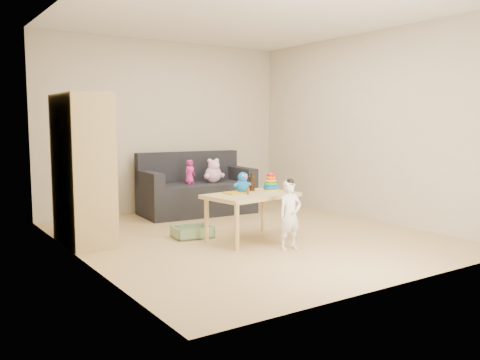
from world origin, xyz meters
TOP-DOWN VIEW (x-y plane):
  - room at (0.00, 0.00)m, footprint 4.50×4.50m
  - wardrobe at (-1.76, 0.71)m, footprint 0.47×0.93m
  - sofa at (0.21, 1.66)m, footprint 1.70×0.93m
  - play_table at (-0.10, -0.20)m, footprint 1.11×0.79m
  - storage_bin at (-0.60, 0.29)m, footprint 0.48×0.38m
  - toddler at (-0.01, -0.81)m, footprint 0.29×0.21m
  - pink_bear at (0.46, 1.59)m, footprint 0.29×0.25m
  - doll at (0.07, 1.62)m, footprint 0.20×0.16m
  - ring_stacker at (0.25, -0.12)m, footprint 0.19×0.19m
  - brown_bottle at (0.06, 0.01)m, footprint 0.07×0.07m
  - blue_plush at (-0.11, -0.04)m, footprint 0.22×0.19m
  - wooden_figure at (-0.18, -0.26)m, footprint 0.05×0.05m
  - yellow_book at (-0.26, -0.10)m, footprint 0.21×0.21m

SIDE VIEW (x-z plane):
  - storage_bin at x=-0.60m, z-range 0.00..0.13m
  - sofa at x=0.21m, z-range 0.00..0.46m
  - play_table at x=-0.10m, z-range 0.00..0.54m
  - toddler at x=-0.01m, z-range 0.00..0.73m
  - yellow_book at x=-0.26m, z-range 0.54..0.56m
  - wooden_figure at x=-0.18m, z-range 0.54..0.65m
  - pink_bear at x=0.46m, z-range 0.46..0.77m
  - ring_stacker at x=0.25m, z-range 0.52..0.73m
  - brown_bottle at x=0.06m, z-range 0.53..0.74m
  - doll at x=0.07m, z-range 0.46..0.81m
  - blue_plush at x=-0.11m, z-range 0.54..0.78m
  - wardrobe at x=-1.76m, z-range 0.00..1.68m
  - room at x=0.00m, z-range -0.95..3.55m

